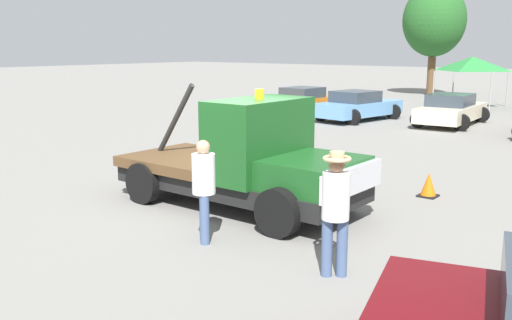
% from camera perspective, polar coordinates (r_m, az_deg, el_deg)
% --- Properties ---
extents(ground_plane, '(160.00, 160.00, 0.00)m').
position_cam_1_polar(ground_plane, '(12.02, -1.87, -4.62)').
color(ground_plane, gray).
extents(tow_truck, '(5.40, 2.39, 2.51)m').
position_cam_1_polar(tow_truck, '(11.58, -0.63, -0.33)').
color(tow_truck, black).
rests_on(tow_truck, ground).
extents(person_near_truck, '(0.41, 0.41, 1.85)m').
position_cam_1_polar(person_near_truck, '(8.23, 7.97, -4.37)').
color(person_near_truck, '#475B84').
rests_on(person_near_truck, ground).
extents(person_at_hood, '(0.39, 0.39, 1.77)m').
position_cam_1_polar(person_at_hood, '(9.63, -5.25, -2.40)').
color(person_at_hood, '#475B84').
rests_on(person_at_hood, ground).
extents(parked_car_orange, '(2.50, 4.35, 1.34)m').
position_cam_1_polar(parked_car_orange, '(28.14, 4.86, 5.88)').
color(parked_car_orange, orange).
rests_on(parked_car_orange, ground).
extents(parked_car_skyblue, '(2.86, 4.63, 1.34)m').
position_cam_1_polar(parked_car_skyblue, '(26.19, 10.10, 5.34)').
color(parked_car_skyblue, '#669ED1').
rests_on(parked_car_skyblue, ground).
extents(parked_car_cream, '(2.59, 4.80, 1.34)m').
position_cam_1_polar(parked_car_cream, '(25.57, 18.93, 4.77)').
color(parked_car_cream, beige).
rests_on(parked_car_cream, ground).
extents(canopy_tent_green, '(3.09, 3.09, 2.74)m').
position_cam_1_polar(canopy_tent_green, '(33.58, 20.83, 8.98)').
color(canopy_tent_green, '#9E9EA3').
rests_on(canopy_tent_green, ground).
extents(tree_center, '(4.14, 4.14, 7.39)m').
position_cam_1_polar(tree_center, '(40.87, 17.40, 13.16)').
color(tree_center, brown).
rests_on(tree_center, ground).
extents(traffic_cone, '(0.40, 0.40, 0.55)m').
position_cam_1_polar(traffic_cone, '(13.26, 16.87, -2.46)').
color(traffic_cone, black).
rests_on(traffic_cone, ground).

